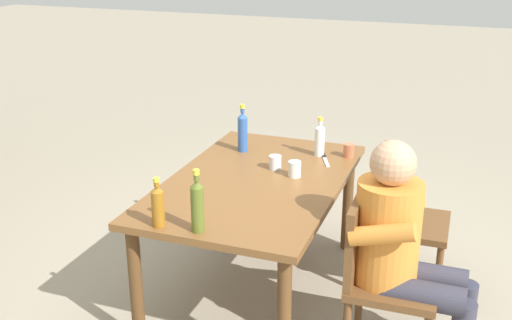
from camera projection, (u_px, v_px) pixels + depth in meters
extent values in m
plane|color=gray|center=(256.00, 289.00, 3.84)|extent=(24.00, 24.00, 0.00)
cube|color=brown|center=(256.00, 183.00, 3.59)|extent=(1.59, 0.97, 0.04)
cylinder|color=brown|center=(284.00, 318.00, 2.96)|extent=(0.07, 0.07, 0.69)
cylinder|color=brown|center=(348.00, 202.00, 4.21)|extent=(0.07, 0.07, 0.69)
cylinder|color=brown|center=(136.00, 287.00, 3.22)|extent=(0.07, 0.07, 0.69)
cylinder|color=brown|center=(238.00, 186.00, 4.48)|extent=(0.07, 0.07, 0.69)
cube|color=brown|center=(393.00, 283.00, 3.10)|extent=(0.45, 0.45, 0.04)
cube|color=brown|center=(356.00, 236.00, 3.08)|extent=(0.42, 0.05, 0.42)
cylinder|color=brown|center=(431.00, 308.00, 3.29)|extent=(0.04, 0.04, 0.41)
cylinder|color=brown|center=(359.00, 295.00, 3.40)|extent=(0.04, 0.04, 0.41)
cube|color=brown|center=(411.00, 224.00, 3.72)|extent=(0.45, 0.45, 0.04)
cube|color=brown|center=(380.00, 184.00, 3.70)|extent=(0.42, 0.05, 0.42)
cylinder|color=brown|center=(438.00, 277.00, 3.58)|extent=(0.04, 0.04, 0.41)
cylinder|color=brown|center=(442.00, 247.00, 3.91)|extent=(0.04, 0.04, 0.41)
cylinder|color=brown|center=(372.00, 266.00, 3.69)|extent=(0.04, 0.04, 0.41)
cylinder|color=brown|center=(381.00, 238.00, 4.03)|extent=(0.04, 0.04, 0.41)
cylinder|color=orange|center=(387.00, 232.00, 3.01)|extent=(0.32, 0.32, 0.52)
sphere|color=tan|center=(393.00, 163.00, 2.89)|extent=(0.22, 0.22, 0.22)
cylinder|color=#383847|center=(422.00, 295.00, 2.96)|extent=(0.14, 0.40, 0.14)
cylinder|color=orange|center=(382.00, 234.00, 2.82)|extent=(0.09, 0.31, 0.16)
cylinder|color=#383847|center=(426.00, 277.00, 3.12)|extent=(0.14, 0.40, 0.14)
cylinder|color=orange|center=(394.00, 202.00, 3.15)|extent=(0.09, 0.31, 0.16)
cylinder|color=#2D56A3|center=(243.00, 134.00, 4.00)|extent=(0.06, 0.06, 0.23)
cone|color=#2D56A3|center=(242.00, 115.00, 3.96)|extent=(0.06, 0.06, 0.03)
cylinder|color=#2D56A3|center=(242.00, 111.00, 3.95)|extent=(0.03, 0.03, 0.03)
cylinder|color=yellow|center=(242.00, 106.00, 3.94)|extent=(0.03, 0.03, 0.03)
cylinder|color=#566623|center=(198.00, 209.00, 2.93)|extent=(0.06, 0.06, 0.23)
cone|color=#566623|center=(197.00, 184.00, 2.89)|extent=(0.06, 0.06, 0.03)
cylinder|color=#566623|center=(196.00, 178.00, 2.88)|extent=(0.03, 0.03, 0.03)
cylinder|color=yellow|center=(196.00, 172.00, 2.87)|extent=(0.03, 0.03, 0.03)
cylinder|color=#996019|center=(158.00, 209.00, 2.99)|extent=(0.06, 0.06, 0.18)
cone|color=#996019|center=(157.00, 189.00, 2.96)|extent=(0.06, 0.06, 0.03)
cylinder|color=#996019|center=(156.00, 184.00, 2.95)|extent=(0.03, 0.03, 0.03)
cylinder|color=yellow|center=(156.00, 180.00, 2.94)|extent=(0.03, 0.03, 0.02)
cylinder|color=white|center=(320.00, 142.00, 3.93)|extent=(0.06, 0.06, 0.18)
cone|color=white|center=(320.00, 126.00, 3.89)|extent=(0.06, 0.06, 0.03)
cylinder|color=white|center=(320.00, 122.00, 3.88)|extent=(0.03, 0.03, 0.03)
cylinder|color=yellow|center=(320.00, 119.00, 3.87)|extent=(0.03, 0.03, 0.02)
cylinder|color=silver|center=(275.00, 162.00, 3.72)|extent=(0.07, 0.07, 0.08)
cylinder|color=#BC6B47|center=(349.00, 150.00, 3.92)|extent=(0.07, 0.07, 0.09)
cylinder|color=white|center=(295.00, 169.00, 3.61)|extent=(0.07, 0.07, 0.09)
cube|color=silver|center=(326.00, 162.00, 3.85)|extent=(0.18, 0.09, 0.01)
cube|color=black|center=(324.00, 155.00, 3.95)|extent=(0.08, 0.05, 0.01)
cube|color=maroon|center=(291.00, 173.00, 5.10)|extent=(0.30, 0.18, 0.42)
cube|color=maroon|center=(305.00, 183.00, 5.09)|extent=(0.21, 0.06, 0.18)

